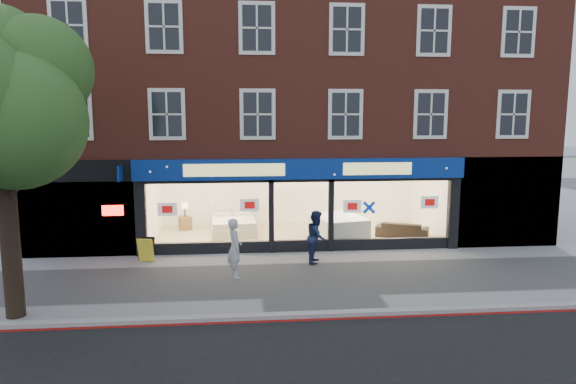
{
  "coord_description": "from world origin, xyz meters",
  "views": [
    {
      "loc": [
        -2.07,
        -14.47,
        4.77
      ],
      "look_at": [
        -0.52,
        2.5,
        2.21
      ],
      "focal_mm": 32.0,
      "sensor_mm": 36.0,
      "label": 1
    }
  ],
  "objects": [
    {
      "name": "bedside_table",
      "position": [
        -4.4,
        6.5,
        0.38
      ],
      "size": [
        0.59,
        0.59,
        0.55
      ],
      "primitive_type": "cube",
      "rotation": [
        0.0,
        0.0,
        0.42
      ],
      "color": "brown",
      "rests_on": "showroom_floor"
    },
    {
      "name": "display_bed",
      "position": [
        -2.42,
        5.67,
        0.44
      ],
      "size": [
        1.92,
        2.27,
        1.21
      ],
      "rotation": [
        0.0,
        0.0,
        0.08
      ],
      "color": "beige",
      "rests_on": "showroom_floor"
    },
    {
      "name": "sofa",
      "position": [
        4.11,
        4.49,
        0.39
      ],
      "size": [
        2.12,
        1.52,
        0.58
      ],
      "primitive_type": "imported",
      "rotation": [
        0.0,
        0.0,
        2.72
      ],
      "color": "black",
      "rests_on": "showroom_floor"
    },
    {
      "name": "showroom_floor",
      "position": [
        0.0,
        5.25,
        0.05
      ],
      "size": [
        11.0,
        4.5,
        0.1
      ],
      "primitive_type": "cube",
      "color": "tan",
      "rests_on": "ground"
    },
    {
      "name": "building",
      "position": [
        -0.02,
        6.93,
        6.67
      ],
      "size": [
        19.0,
        8.26,
        10.3
      ],
      "color": "brown",
      "rests_on": "ground"
    },
    {
      "name": "kerb_line",
      "position": [
        0.0,
        -3.1,
        0.01
      ],
      "size": [
        60.0,
        0.1,
        0.01
      ],
      "primitive_type": "cube",
      "color": "#8C0A07",
      "rests_on": "ground"
    },
    {
      "name": "pedestrian_blue",
      "position": [
        0.35,
        1.67,
        0.86
      ],
      "size": [
        0.85,
        0.97,
        1.71
      ],
      "primitive_type": "imported",
      "rotation": [
        0.0,
        0.0,
        1.3
      ],
      "color": "#182345",
      "rests_on": "ground"
    },
    {
      "name": "ground",
      "position": [
        0.0,
        0.0,
        0.0
      ],
      "size": [
        120.0,
        120.0,
        0.0
      ],
      "primitive_type": "plane",
      "color": "gray",
      "rests_on": "ground"
    },
    {
      "name": "a_board",
      "position": [
        -5.22,
        2.25,
        0.41
      ],
      "size": [
        0.59,
        0.45,
        0.81
      ],
      "primitive_type": "cube",
      "rotation": [
        0.0,
        0.0,
        -0.23
      ],
      "color": "yellow",
      "rests_on": "ground"
    },
    {
      "name": "mattress_stack",
      "position": [
        1.6,
        4.48,
        0.52
      ],
      "size": [
        2.11,
        2.46,
        0.85
      ],
      "rotation": [
        0.0,
        0.0,
        0.21
      ],
      "color": "silver",
      "rests_on": "showroom_floor"
    },
    {
      "name": "pedestrian_grey",
      "position": [
        -2.3,
        0.37,
        0.88
      ],
      "size": [
        0.53,
        0.71,
        1.77
      ],
      "primitive_type": "imported",
      "rotation": [
        0.0,
        0.0,
        1.74
      ],
      "color": "#B1B3BA",
      "rests_on": "ground"
    },
    {
      "name": "kerb_stone",
      "position": [
        0.0,
        -2.9,
        0.06
      ],
      "size": [
        60.0,
        0.25,
        0.12
      ],
      "primitive_type": "cube",
      "color": "gray",
      "rests_on": "ground"
    }
  ]
}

